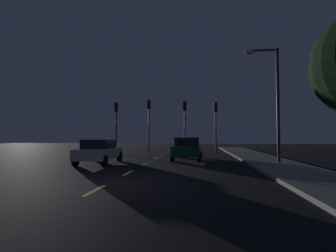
# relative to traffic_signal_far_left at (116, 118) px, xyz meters

# --- Properties ---
(ground_plane) EXTENTS (80.00, 80.00, 0.00)m
(ground_plane) POSITION_rel_traffic_signal_far_left_xyz_m (4.94, -8.84, -3.50)
(ground_plane) COLOR black
(sidewalk_curb_right) EXTENTS (3.00, 40.00, 0.15)m
(sidewalk_curb_right) POSITION_rel_traffic_signal_far_left_xyz_m (12.44, -8.84, -3.43)
(sidewalk_curb_right) COLOR gray
(sidewalk_curb_right) RESTS_ON ground_plane
(lane_stripe_nearest) EXTENTS (0.16, 1.60, 0.01)m
(lane_stripe_nearest) POSITION_rel_traffic_signal_far_left_xyz_m (4.94, -17.04, -3.50)
(lane_stripe_nearest) COLOR #EACC4C
(lane_stripe_nearest) RESTS_ON ground_plane
(lane_stripe_second) EXTENTS (0.16, 1.60, 0.01)m
(lane_stripe_second) POSITION_rel_traffic_signal_far_left_xyz_m (4.94, -13.24, -3.50)
(lane_stripe_second) COLOR #EACC4C
(lane_stripe_second) RESTS_ON ground_plane
(lane_stripe_third) EXTENTS (0.16, 1.60, 0.01)m
(lane_stripe_third) POSITION_rel_traffic_signal_far_left_xyz_m (4.94, -9.44, -3.50)
(lane_stripe_third) COLOR #EACC4C
(lane_stripe_third) RESTS_ON ground_plane
(lane_stripe_fourth) EXTENTS (0.16, 1.60, 0.01)m
(lane_stripe_fourth) POSITION_rel_traffic_signal_far_left_xyz_m (4.94, -5.64, -3.50)
(lane_stripe_fourth) COLOR #EACC4C
(lane_stripe_fourth) RESTS_ON ground_plane
(lane_stripe_fifth) EXTENTS (0.16, 1.60, 0.01)m
(lane_stripe_fifth) POSITION_rel_traffic_signal_far_left_xyz_m (4.94, -1.84, -3.50)
(lane_stripe_fifth) COLOR #EACC4C
(lane_stripe_fifth) RESTS_ON ground_plane
(lane_stripe_sixth) EXTENTS (0.16, 1.60, 0.01)m
(lane_stripe_sixth) POSITION_rel_traffic_signal_far_left_xyz_m (4.94, 1.96, -3.50)
(lane_stripe_sixth) COLOR #EACC4C
(lane_stripe_sixth) RESTS_ON ground_plane
(traffic_signal_far_left) EXTENTS (0.32, 0.38, 5.01)m
(traffic_signal_far_left) POSITION_rel_traffic_signal_far_left_xyz_m (0.00, 0.00, 0.00)
(traffic_signal_far_left) COLOR #2D2D30
(traffic_signal_far_left) RESTS_ON ground_plane
(traffic_signal_center_left) EXTENTS (0.32, 0.38, 5.23)m
(traffic_signal_center_left) POSITION_rel_traffic_signal_far_left_xyz_m (3.31, 0.00, 0.14)
(traffic_signal_center_left) COLOR #4C4C51
(traffic_signal_center_left) RESTS_ON ground_plane
(traffic_signal_center_right) EXTENTS (0.32, 0.38, 5.02)m
(traffic_signal_center_right) POSITION_rel_traffic_signal_far_left_xyz_m (6.83, 0.00, 0.01)
(traffic_signal_center_right) COLOR black
(traffic_signal_center_right) RESTS_ON ground_plane
(traffic_signal_far_right) EXTENTS (0.32, 0.38, 4.89)m
(traffic_signal_far_right) POSITION_rel_traffic_signal_far_left_xyz_m (9.76, -0.00, -0.08)
(traffic_signal_far_right) COLOR #2D2D30
(traffic_signal_far_right) RESTS_ON ground_plane
(car_stopped_ahead) EXTENTS (2.12, 4.53, 1.57)m
(car_stopped_ahead) POSITION_rel_traffic_signal_far_left_xyz_m (7.37, -6.37, -2.71)
(car_stopped_ahead) COLOR #0F4C2D
(car_stopped_ahead) RESTS_ON ground_plane
(car_adjacent_lane) EXTENTS (1.98, 4.22, 1.46)m
(car_adjacent_lane) POSITION_rel_traffic_signal_far_left_xyz_m (2.14, -9.66, -2.76)
(car_adjacent_lane) COLOR silver
(car_adjacent_lane) RESTS_ON ground_plane
(street_lamp_right) EXTENTS (1.95, 0.36, 6.84)m
(street_lamp_right) POSITION_rel_traffic_signal_far_left_xyz_m (12.43, -9.15, 0.65)
(street_lamp_right) COLOR #2D2D30
(street_lamp_right) RESTS_ON ground_plane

